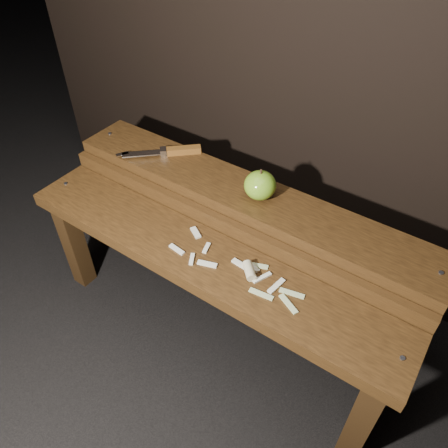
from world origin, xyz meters
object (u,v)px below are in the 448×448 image
Objects in this scene: knife at (173,151)px; bench_rear_tier at (244,213)px; apple at (260,185)px; bench_front_tier at (200,272)px.

bench_rear_tier is at bearing -6.17° from knife.
apple reaches higher than knife.
bench_rear_tier is at bearing -174.89° from apple.
bench_front_tier is 0.30m from apple.
bench_rear_tier reaches higher than bench_front_tier.
apple is (0.05, 0.00, 0.13)m from bench_rear_tier.
bench_rear_tier is (0.00, 0.23, 0.06)m from bench_front_tier.
knife reaches higher than bench_rear_tier.
bench_front_tier is at bearing -101.82° from apple.
apple is 0.35m from knife.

